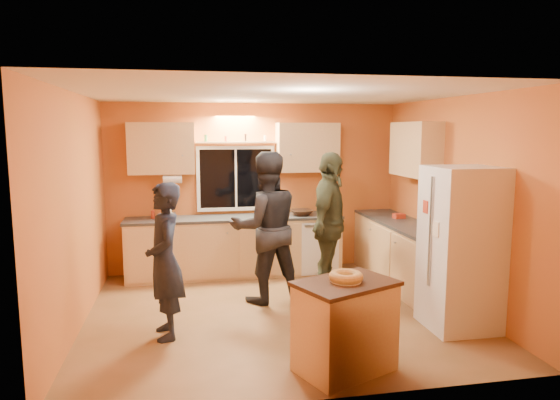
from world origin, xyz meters
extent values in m
plane|color=brown|center=(0.00, 0.00, 0.00)|extent=(4.50, 4.50, 0.00)
cube|color=#C46332|center=(0.00, 2.00, 1.30)|extent=(4.50, 0.04, 2.60)
cube|color=#C46332|center=(0.00, -2.00, 1.30)|extent=(4.50, 0.04, 2.60)
cube|color=#C46332|center=(-2.25, 0.00, 1.30)|extent=(0.04, 4.00, 2.60)
cube|color=#C46332|center=(2.25, 0.00, 1.30)|extent=(0.04, 4.00, 2.60)
cube|color=white|center=(0.00, 0.00, 2.60)|extent=(4.50, 4.00, 0.02)
cube|color=black|center=(-0.30, 1.99, 1.45)|extent=(1.10, 0.02, 0.90)
cube|color=white|center=(-0.30, 1.97, 1.45)|extent=(1.20, 0.04, 1.00)
cube|color=tan|center=(-1.40, 1.83, 1.92)|extent=(0.95, 0.33, 0.75)
cube|color=tan|center=(0.80, 1.83, 1.92)|extent=(0.95, 0.33, 0.75)
cube|color=tan|center=(2.08, 0.80, 1.92)|extent=(0.33, 1.00, 0.75)
cylinder|color=silver|center=(-1.25, 1.72, 1.48)|extent=(0.27, 0.12, 0.12)
cube|color=tan|center=(-0.35, 1.70, 0.43)|extent=(3.20, 0.60, 0.86)
cube|color=#282B2D|center=(-0.35, 1.70, 0.88)|extent=(3.24, 0.62, 0.04)
cube|color=tan|center=(1.95, 1.70, 0.43)|extent=(0.60, 0.60, 0.86)
cube|color=#282B2D|center=(1.95, 1.70, 0.88)|extent=(0.62, 0.62, 0.04)
cube|color=tan|center=(1.95, 0.50, 0.43)|extent=(0.60, 1.80, 0.86)
cube|color=#282B2D|center=(1.95, 0.50, 0.88)|extent=(0.62, 1.84, 0.04)
cube|color=silver|center=(1.89, -0.80, 0.90)|extent=(0.72, 0.70, 1.80)
cube|color=tan|center=(0.32, -1.54, 0.41)|extent=(0.98, 0.84, 0.81)
cube|color=black|center=(0.32, -1.54, 0.82)|extent=(1.03, 0.89, 0.04)
torus|color=tan|center=(0.32, -1.54, 0.88)|extent=(0.31, 0.31, 0.09)
imported|color=black|center=(-1.30, -0.45, 0.83)|extent=(0.49, 0.66, 1.65)
imported|color=black|center=(-0.08, 0.47, 0.96)|extent=(1.02, 0.84, 1.92)
imported|color=#323823|center=(0.79, 0.56, 0.95)|extent=(0.94, 1.21, 1.91)
imported|color=black|center=(0.67, 1.65, 0.94)|extent=(0.37, 0.37, 0.08)
cylinder|color=beige|center=(-1.35, 1.69, 0.99)|extent=(0.14, 0.14, 0.17)
imported|color=gray|center=(1.91, -0.30, 1.05)|extent=(0.27, 0.23, 0.29)
cube|color=#AF311A|center=(2.02, 1.11, 0.94)|extent=(0.17, 0.14, 0.07)
camera|label=1|loc=(-1.07, -5.68, 2.18)|focal=32.00mm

